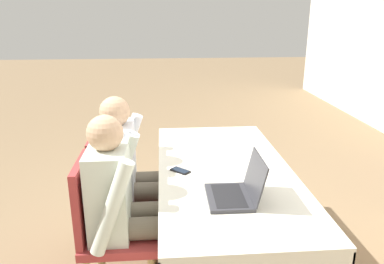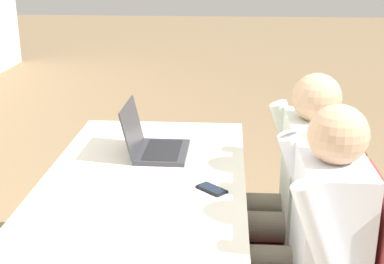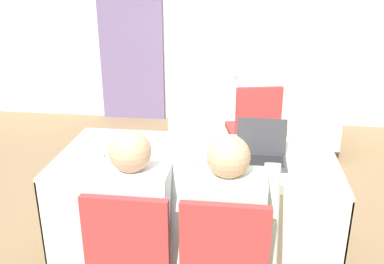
% 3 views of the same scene
% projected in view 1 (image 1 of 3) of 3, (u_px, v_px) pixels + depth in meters
% --- Properties ---
extents(conference_table_near, '(1.77, 0.84, 0.74)m').
position_uv_depth(conference_table_near, '(224.00, 193.00, 2.44)').
color(conference_table_near, silver).
rests_on(conference_table_near, ground_plane).
extents(laptop, '(0.31, 0.29, 0.24)m').
position_uv_depth(laptop, '(236.00, 191.00, 1.99)').
color(laptop, '#333338').
rests_on(laptop, conference_table_near).
extents(cell_phone, '(0.13, 0.13, 0.01)m').
position_uv_depth(cell_phone, '(180.00, 171.00, 2.34)').
color(cell_phone, black).
rests_on(cell_phone, conference_table_near).
extents(paper_beside_laptop, '(0.30, 0.35, 0.00)m').
position_uv_depth(paper_beside_laptop, '(202.00, 149.00, 2.72)').
color(paper_beside_laptop, white).
rests_on(paper_beside_laptop, conference_table_near).
extents(chair_near_left, '(0.44, 0.44, 0.91)m').
position_uv_depth(chair_near_left, '(116.00, 190.00, 2.62)').
color(chair_near_left, tan).
rests_on(chair_near_left, ground_plane).
extents(chair_near_right, '(0.44, 0.44, 0.91)m').
position_uv_depth(chair_near_right, '(107.00, 225.00, 2.19)').
color(chair_near_right, tan).
rests_on(chair_near_right, ground_plane).
extents(person_checkered_shirt, '(0.50, 0.52, 1.17)m').
position_uv_depth(person_checkered_shirt, '(130.00, 168.00, 2.58)').
color(person_checkered_shirt, '#665B4C').
rests_on(person_checkered_shirt, ground_plane).
extents(person_white_shirt, '(0.50, 0.52, 1.17)m').
position_uv_depth(person_white_shirt, '(124.00, 200.00, 2.15)').
color(person_white_shirt, '#665B4C').
rests_on(person_white_shirt, ground_plane).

